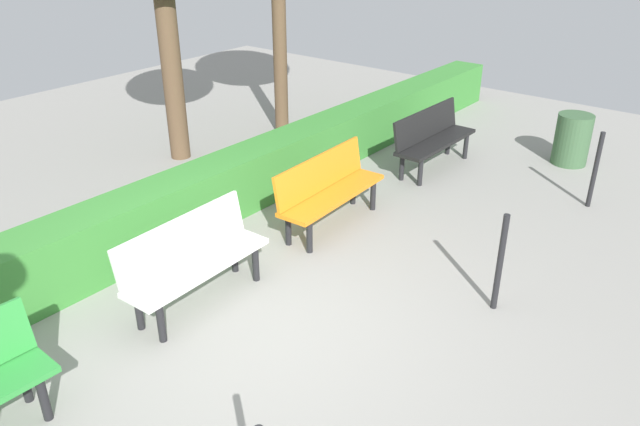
{
  "coord_description": "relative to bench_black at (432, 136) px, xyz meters",
  "views": [
    {
      "loc": [
        3.25,
        3.32,
        3.47
      ],
      "look_at": [
        -1.33,
        -0.32,
        0.55
      ],
      "focal_mm": 34.61,
      "sensor_mm": 36.0,
      "label": 1
    }
  ],
  "objects": [
    {
      "name": "bench_black",
      "position": [
        0.0,
        0.0,
        0.0
      ],
      "size": [
        1.63,
        0.49,
        0.86
      ],
      "rotation": [
        0.0,
        0.0,
        -0.02
      ],
      "color": "black",
      "rests_on": "ground_plane"
    },
    {
      "name": "hedge_row",
      "position": [
        3.4,
        -1.25,
        -0.13
      ],
      "size": [
        14.16,
        0.57,
        0.72
      ],
      "primitive_type": "cube",
      "color": "#387F33",
      "rests_on": "ground_plane"
    },
    {
      "name": "railing_post_near",
      "position": [
        -0.11,
        2.25,
        0.02
      ],
      "size": [
        0.06,
        0.06,
        1.0
      ],
      "primitive_type": "cylinder",
      "color": "black",
      "rests_on": "ground_plane"
    },
    {
      "name": "ground_plane",
      "position": [
        4.39,
        0.68,
        -0.48
      ],
      "size": [
        18.16,
        18.16,
        0.0
      ],
      "primitive_type": "plane",
      "color": "gray"
    },
    {
      "name": "bench_white",
      "position": [
        4.45,
        -0.08,
        -0.0
      ],
      "size": [
        1.55,
        0.51,
        0.86
      ],
      "rotation": [
        0.0,
        0.0,
        0.03
      ],
      "color": "white",
      "rests_on": "ground_plane"
    },
    {
      "name": "railing_post_mid",
      "position": [
        2.76,
        2.25,
        0.02
      ],
      "size": [
        0.06,
        0.06,
        1.0
      ],
      "primitive_type": "cylinder",
      "color": "black",
      "rests_on": "ground_plane"
    },
    {
      "name": "trash_bin",
      "position": [
        -1.44,
        1.55,
        -0.11
      ],
      "size": [
        0.51,
        0.51,
        0.75
      ],
      "primitive_type": "cylinder",
      "color": "#385938",
      "rests_on": "ground_plane"
    },
    {
      "name": "bench_orange",
      "position": [
        2.38,
        -0.07,
        0.0
      ],
      "size": [
        1.66,
        0.52,
        0.86
      ],
      "rotation": [
        0.0,
        0.0,
        0.04
      ],
      "color": "orange",
      "rests_on": "ground_plane"
    }
  ]
}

